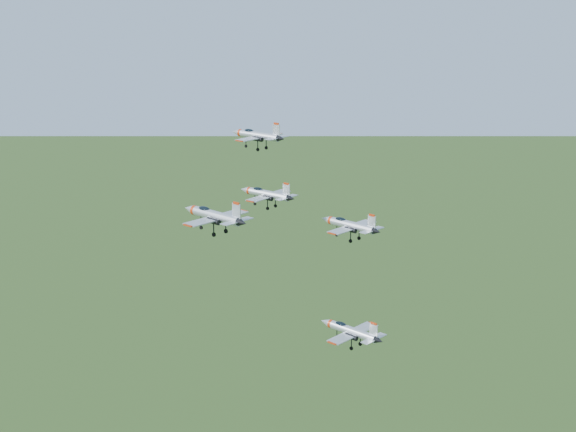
% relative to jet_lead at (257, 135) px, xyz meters
% --- Properties ---
extents(jet_lead, '(12.31, 10.39, 3.32)m').
position_rel_jet_lead_xyz_m(jet_lead, '(0.00, 0.00, 0.00)').
color(jet_lead, '#B8BCC6').
extents(jet_left_high, '(11.45, 9.61, 3.07)m').
position_rel_jet_lead_xyz_m(jet_left_high, '(6.69, -9.07, -7.88)').
color(jet_left_high, '#B8BCC6').
extents(jet_right_high, '(13.24, 11.24, 3.59)m').
position_rel_jet_lead_xyz_m(jet_right_high, '(6.41, -24.96, -7.68)').
color(jet_right_high, '#B8BCC6').
extents(jet_left_low, '(11.98, 10.19, 3.26)m').
position_rel_jet_lead_xyz_m(jet_left_low, '(20.75, -7.01, -11.91)').
color(jet_left_low, '#B8BCC6').
extents(jet_right_low, '(11.05, 9.39, 3.00)m').
position_rel_jet_lead_xyz_m(jet_right_low, '(28.19, -24.09, -22.17)').
color(jet_right_low, '#B8BCC6').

